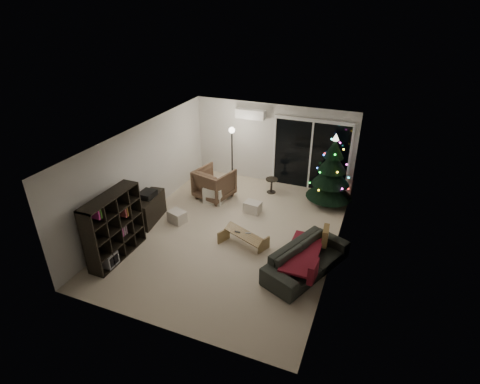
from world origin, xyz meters
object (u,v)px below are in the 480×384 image
(coffee_table, at_px, (243,240))
(christmas_tree, at_px, (332,170))
(media_cabinet, at_px, (149,209))
(armchair, at_px, (214,183))
(bookshelf, at_px, (107,225))
(sofa, at_px, (307,259))

(coffee_table, distance_m, christmas_tree, 3.30)
(media_cabinet, bearing_deg, armchair, 52.68)
(bookshelf, height_order, sofa, bookshelf)
(bookshelf, relative_size, armchair, 1.59)
(bookshelf, bearing_deg, media_cabinet, 94.48)
(armchair, xyz_separation_m, coffee_table, (1.68, -1.95, -0.28))
(christmas_tree, bearing_deg, bookshelf, -134.93)
(media_cabinet, relative_size, christmas_tree, 0.54)
(christmas_tree, bearing_deg, coffee_table, -118.23)
(bookshelf, height_order, christmas_tree, christmas_tree)
(bookshelf, distance_m, armchair, 3.54)
(bookshelf, relative_size, sofa, 0.73)
(bookshelf, xyz_separation_m, sofa, (4.30, 1.07, -0.47))
(sofa, distance_m, coffee_table, 1.64)
(armchair, xyz_separation_m, christmas_tree, (3.18, 0.85, 0.60))
(media_cabinet, xyz_separation_m, armchair, (1.03, 1.81, 0.09))
(media_cabinet, relative_size, armchair, 1.15)
(bookshelf, distance_m, coffee_table, 3.11)
(media_cabinet, height_order, armchair, armchair)
(media_cabinet, distance_m, armchair, 2.09)
(bookshelf, distance_m, media_cabinet, 1.61)
(media_cabinet, bearing_deg, bookshelf, -97.73)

